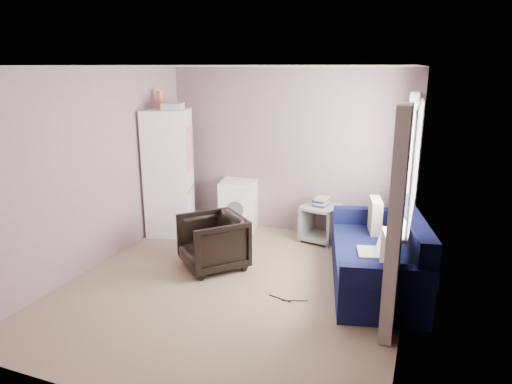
# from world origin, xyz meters

# --- Properties ---
(room) EXTENTS (3.84, 4.24, 2.54)m
(room) POSITION_xyz_m (0.02, 0.01, 1.25)
(room) COLOR #927A5F
(room) RESTS_ON ground
(armchair) EXTENTS (1.01, 1.01, 0.76)m
(armchair) POSITION_xyz_m (-0.46, 0.39, 0.38)
(armchair) COLOR black
(armchair) RESTS_ON ground
(fridge) EXTENTS (0.83, 0.83, 2.16)m
(fridge) POSITION_xyz_m (-1.65, 1.35, 0.96)
(fridge) COLOR white
(fridge) RESTS_ON ground
(washing_machine) EXTENTS (0.65, 0.65, 0.78)m
(washing_machine) POSITION_xyz_m (-0.73, 1.88, 0.41)
(washing_machine) COLOR white
(washing_machine) RESTS_ON ground
(side_table) EXTENTS (0.58, 0.58, 0.67)m
(side_table) POSITION_xyz_m (0.61, 1.80, 0.32)
(side_table) COLOR gray
(side_table) RESTS_ON ground
(sofa) EXTENTS (1.36, 2.19, 0.91)m
(sofa) POSITION_xyz_m (1.59, 0.66, 0.33)
(sofa) COLOR #0D123B
(sofa) RESTS_ON ground
(window_dressing) EXTENTS (0.17, 2.62, 2.18)m
(window_dressing) POSITION_xyz_m (1.78, 0.70, 1.11)
(window_dressing) COLOR white
(window_dressing) RESTS_ON ground
(floor_cables) EXTENTS (0.45, 0.11, 0.01)m
(floor_cables) POSITION_xyz_m (0.69, -0.10, 0.01)
(floor_cables) COLOR black
(floor_cables) RESTS_ON ground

